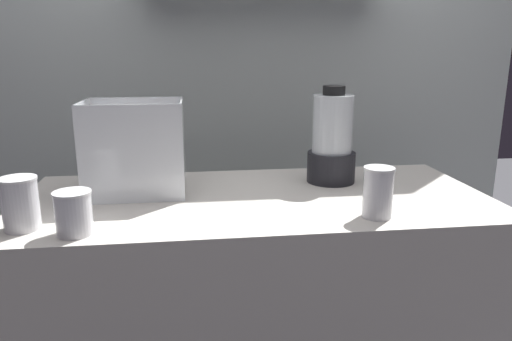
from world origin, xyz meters
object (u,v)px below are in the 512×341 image
(carrot_display_bin, at_px, (138,163))
(juice_cup_beet_left, at_px, (74,216))
(juice_cup_beet_far_left, at_px, (21,207))
(juice_cup_beet_middle, at_px, (378,196))
(blender_pitcher, at_px, (332,142))

(carrot_display_bin, relative_size, juice_cup_beet_left, 2.76)
(juice_cup_beet_far_left, bearing_deg, juice_cup_beet_left, -20.48)
(juice_cup_beet_middle, bearing_deg, carrot_display_bin, 154.23)
(juice_cup_beet_left, bearing_deg, carrot_display_bin, 70.62)
(carrot_display_bin, xyz_separation_m, juice_cup_beet_left, (-0.12, -0.33, -0.05))
(blender_pitcher, xyz_separation_m, juice_cup_beet_middle, (0.02, -0.36, -0.08))
(blender_pitcher, distance_m, juice_cup_beet_left, 0.83)
(juice_cup_beet_far_left, relative_size, juice_cup_beet_left, 1.24)
(juice_cup_beet_far_left, relative_size, juice_cup_beet_middle, 0.97)
(carrot_display_bin, relative_size, juice_cup_beet_far_left, 2.24)
(juice_cup_beet_far_left, xyz_separation_m, juice_cup_beet_left, (0.14, -0.05, -0.01))
(juice_cup_beet_left, bearing_deg, juice_cup_beet_far_left, 159.52)
(juice_cup_beet_left, xyz_separation_m, juice_cup_beet_middle, (0.76, 0.02, 0.01))
(carrot_display_bin, bearing_deg, juice_cup_beet_middle, -25.77)
(blender_pitcher, xyz_separation_m, juice_cup_beet_left, (-0.74, -0.38, -0.09))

